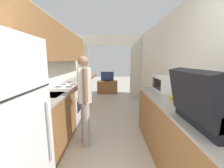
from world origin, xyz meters
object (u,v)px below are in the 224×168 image
object	(u,v)px
person	(85,99)
microwave	(166,84)
tv_cabinet	(107,87)
knife	(70,82)
range_oven	(67,104)
television	(107,77)
book_stack	(180,99)
suitcase	(208,107)

from	to	relation	value
person	microwave	size ratio (longest dim) A/B	2.95
tv_cabinet	knife	xyz separation A→B (m)	(-0.95, -2.53, 0.64)
range_oven	knife	xyz separation A→B (m)	(-0.06, 0.50, 0.46)
microwave	tv_cabinet	world-z (taller)	microwave
person	television	distance (m)	3.88
microwave	book_stack	bearing A→B (deg)	-94.64
range_oven	suitcase	size ratio (longest dim) A/B	1.62
microwave	knife	distance (m)	2.44
book_stack	television	world-z (taller)	television
tv_cabinet	microwave	bearing A→B (deg)	-71.58
person	television	bearing A→B (deg)	-22.54
suitcase	knife	distance (m)	3.21
range_oven	television	size ratio (longest dim) A/B	1.86
suitcase	knife	world-z (taller)	suitcase
tv_cabinet	television	size ratio (longest dim) A/B	1.59
range_oven	television	xyz separation A→B (m)	(0.89, 2.99, 0.31)
microwave	tv_cabinet	xyz separation A→B (m)	(-1.21, 3.65, -0.78)
suitcase	tv_cabinet	xyz separation A→B (m)	(-1.03, 5.05, -0.81)
book_stack	television	size ratio (longest dim) A/B	0.54
person	tv_cabinet	size ratio (longest dim) A/B	1.74
book_stack	tv_cabinet	xyz separation A→B (m)	(-1.16, 4.32, -0.67)
range_oven	person	size ratio (longest dim) A/B	0.67
television	tv_cabinet	bearing A→B (deg)	90.00
suitcase	television	world-z (taller)	suitcase
person	suitcase	world-z (taller)	person
book_stack	knife	world-z (taller)	book_stack
person	microwave	bearing A→B (deg)	-98.43
tv_cabinet	knife	world-z (taller)	knife
television	book_stack	bearing A→B (deg)	-74.85
range_oven	knife	world-z (taller)	range_oven
tv_cabinet	knife	size ratio (longest dim) A/B	2.78
microwave	book_stack	world-z (taller)	microwave
suitcase	tv_cabinet	size ratio (longest dim) A/B	0.72
book_stack	knife	size ratio (longest dim) A/B	0.94
range_oven	tv_cabinet	distance (m)	3.17
tv_cabinet	range_oven	bearing A→B (deg)	-106.36
suitcase	microwave	bearing A→B (deg)	82.69
suitcase	knife	size ratio (longest dim) A/B	2.00
microwave	book_stack	distance (m)	0.69
suitcase	range_oven	bearing A→B (deg)	133.71
book_stack	television	distance (m)	4.44
microwave	person	bearing A→B (deg)	-170.16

